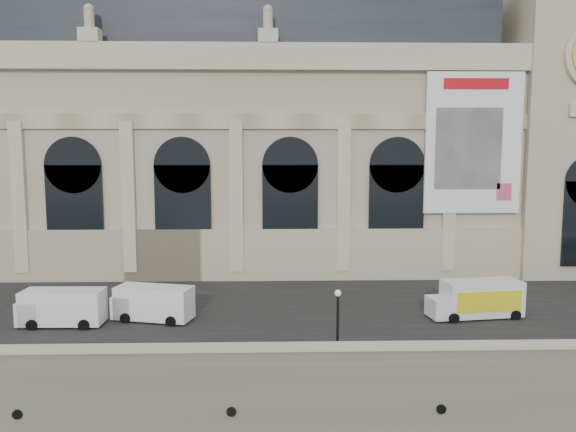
% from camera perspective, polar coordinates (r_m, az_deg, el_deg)
% --- Properties ---
extents(quay, '(160.00, 70.00, 6.00)m').
position_cam_1_polar(quay, '(67.31, -5.28, -6.53)').
color(quay, gray).
rests_on(quay, ground).
extents(street, '(160.00, 24.00, 0.06)m').
position_cam_1_polar(street, '(46.28, -7.02, -8.80)').
color(street, '#2D2D2D').
rests_on(street, quay).
extents(parapet, '(160.00, 1.40, 1.21)m').
position_cam_1_polar(parapet, '(33.42, -9.28, -13.93)').
color(parapet, gray).
rests_on(parapet, quay).
extents(museum, '(69.00, 18.70, 29.10)m').
position_cam_1_polar(museum, '(62.14, -11.26, 7.83)').
color(museum, beige).
rests_on(museum, quay).
extents(clock_pavilion, '(13.00, 14.72, 36.70)m').
position_cam_1_polar(clock_pavilion, '(65.60, 25.75, 10.47)').
color(clock_pavilion, beige).
rests_on(clock_pavilion, quay).
extents(van_b, '(5.84, 2.51, 2.58)m').
position_cam_1_polar(van_b, '(43.20, -22.30, -8.61)').
color(van_b, white).
rests_on(van_b, quay).
extents(van_c, '(6.05, 3.46, 2.54)m').
position_cam_1_polar(van_c, '(42.45, -13.86, -8.59)').
color(van_c, white).
rests_on(van_c, quay).
extents(box_truck, '(7.14, 3.21, 2.78)m').
position_cam_1_polar(box_truck, '(44.14, 18.62, -8.03)').
color(box_truck, silver).
rests_on(box_truck, quay).
extents(lamp_right, '(0.41, 0.41, 4.00)m').
position_cam_1_polar(lamp_right, '(34.71, 5.07, -10.69)').
color(lamp_right, black).
rests_on(lamp_right, quay).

